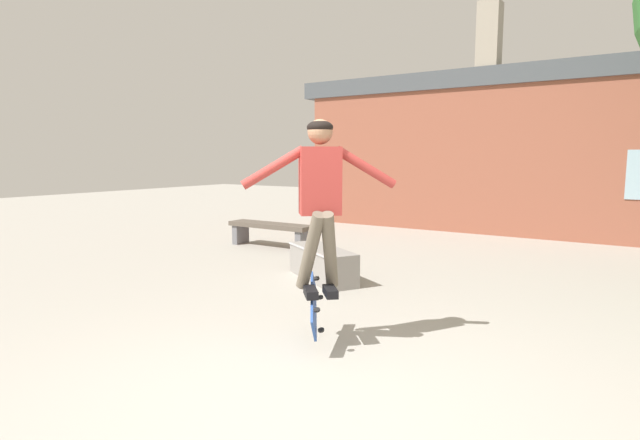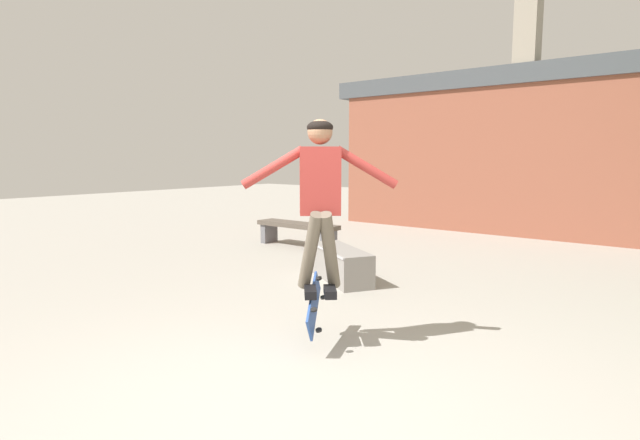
{
  "view_description": "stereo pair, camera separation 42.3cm",
  "coord_description": "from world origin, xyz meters",
  "px_view_note": "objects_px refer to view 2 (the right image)",
  "views": [
    {
      "loc": [
        1.74,
        -2.54,
        1.64
      ],
      "look_at": [
        -0.55,
        0.98,
        1.11
      ],
      "focal_mm": 28.0,
      "sensor_mm": 36.0,
      "label": 1
    },
    {
      "loc": [
        2.09,
        -2.29,
        1.64
      ],
      "look_at": [
        -0.55,
        0.98,
        1.11
      ],
      "focal_mm": 28.0,
      "sensor_mm": 36.0,
      "label": 2
    }
  ],
  "objects_px": {
    "skater": "(320,191)",
    "park_bench": "(297,229)",
    "skateboard_flipping": "(314,304)",
    "skate_ledge": "(340,264)"
  },
  "relations": [
    {
      "from": "skater",
      "to": "skateboard_flipping",
      "type": "relative_size",
      "value": 2.16
    },
    {
      "from": "skate_ledge",
      "to": "skater",
      "type": "bearing_deg",
      "value": -26.56
    },
    {
      "from": "skater",
      "to": "skateboard_flipping",
      "type": "bearing_deg",
      "value": -109.73
    },
    {
      "from": "skate_ledge",
      "to": "skateboard_flipping",
      "type": "relative_size",
      "value": 1.89
    },
    {
      "from": "skater",
      "to": "park_bench",
      "type": "bearing_deg",
      "value": -177.99
    },
    {
      "from": "skateboard_flipping",
      "to": "skate_ledge",
      "type": "bearing_deg",
      "value": 177.16
    },
    {
      "from": "skate_ledge",
      "to": "skateboard_flipping",
      "type": "height_order",
      "value": "skateboard_flipping"
    },
    {
      "from": "skateboard_flipping",
      "to": "park_bench",
      "type": "bearing_deg",
      "value": -170.71
    },
    {
      "from": "skate_ledge",
      "to": "skateboard_flipping",
      "type": "xyz_separation_m",
      "value": [
        1.22,
        -2.03,
        0.16
      ]
    },
    {
      "from": "park_bench",
      "to": "skater",
      "type": "xyz_separation_m",
      "value": [
        3.39,
        -3.55,
        1.03
      ]
    }
  ]
}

